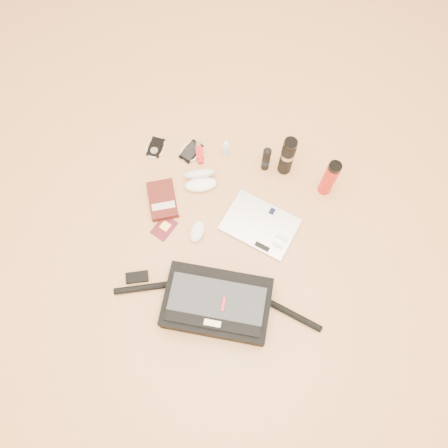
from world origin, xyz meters
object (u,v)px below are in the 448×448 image
(messenger_bag, at_px, (216,304))
(thermos_red, at_px, (329,178))
(laptop, at_px, (260,225))
(book, at_px, (163,200))
(thermos_black, at_px, (287,156))

(messenger_bag, relative_size, thermos_red, 3.85)
(laptop, bearing_deg, book, -166.21)
(thermos_black, bearing_deg, thermos_red, -18.91)
(thermos_black, bearing_deg, book, -151.98)
(messenger_bag, height_order, thermos_black, thermos_black)
(book, relative_size, thermos_red, 0.96)
(book, bearing_deg, thermos_red, -6.64)
(messenger_bag, relative_size, book, 4.02)
(laptop, distance_m, thermos_red, 0.39)
(thermos_black, distance_m, thermos_red, 0.22)
(thermos_black, bearing_deg, laptop, -101.40)
(thermos_red, bearing_deg, thermos_black, 161.09)
(laptop, distance_m, thermos_black, 0.35)
(messenger_bag, bearing_deg, thermos_red, 57.84)
(messenger_bag, height_order, laptop, messenger_bag)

